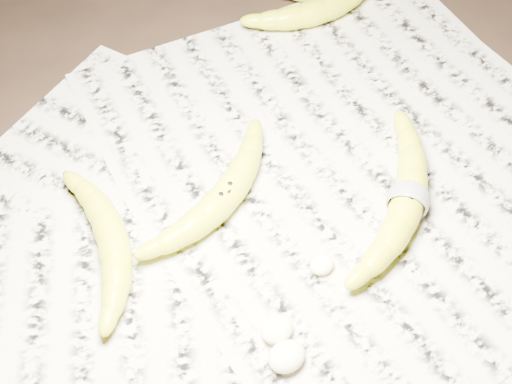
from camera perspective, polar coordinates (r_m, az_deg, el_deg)
ground at (r=0.82m, az=0.17°, el=-2.18°), size 3.00×3.00×0.00m
newspaper_patch at (r=0.81m, az=-0.48°, el=-2.86°), size 0.90×0.70×0.01m
banana_left_b at (r=0.79m, az=-11.44°, el=-3.66°), size 0.11×0.19×0.04m
banana_center at (r=0.81m, az=-2.56°, el=-0.27°), size 0.21×0.13×0.04m
banana_taped at (r=0.82m, az=12.12°, el=-0.53°), size 0.22×0.18×0.04m
banana_upper_a at (r=1.05m, az=5.31°, el=14.45°), size 0.20×0.09×0.04m
measuring_tape at (r=0.82m, az=12.12°, el=-0.53°), size 0.03×0.04×0.05m
flesh_chunk_a at (r=0.71m, az=2.48°, el=-12.88°), size 0.04×0.03×0.02m
flesh_chunk_b at (r=0.73m, az=1.71°, el=-10.80°), size 0.04×0.03×0.02m
flesh_chunk_c at (r=0.77m, az=5.32°, el=-5.67°), size 0.03×0.02×0.02m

